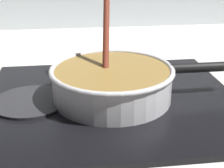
% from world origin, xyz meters
% --- Properties ---
extents(ground, '(2.40, 1.60, 0.04)m').
position_xyz_m(ground, '(0.00, 0.00, -0.02)').
color(ground, beige).
extents(hob_plate, '(0.56, 0.48, 0.01)m').
position_xyz_m(hob_plate, '(0.04, 0.05, 0.01)').
color(hob_plate, black).
rests_on(hob_plate, ground).
extents(burner_ring, '(0.18, 0.18, 0.01)m').
position_xyz_m(burner_ring, '(0.04, 0.05, 0.02)').
color(burner_ring, '#592D0C').
rests_on(burner_ring, hob_plate).
extents(spare_burner, '(0.16, 0.16, 0.01)m').
position_xyz_m(spare_burner, '(-0.14, 0.05, 0.01)').
color(spare_burner, '#262628').
rests_on(spare_burner, hob_plate).
extents(cooking_pan, '(0.41, 0.27, 0.27)m').
position_xyz_m(cooking_pan, '(0.04, 0.05, 0.05)').
color(cooking_pan, silver).
rests_on(cooking_pan, hob_plate).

